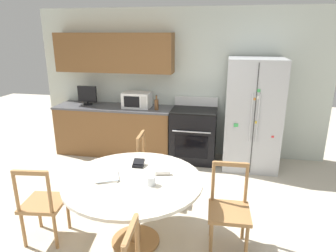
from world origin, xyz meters
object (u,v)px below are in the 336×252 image
at_px(oven_range, 194,134).
at_px(microwave, 137,100).
at_px(countertop_tv, 87,95).
at_px(counter_bottle, 156,104).
at_px(candle_glass, 151,181).
at_px(wallet, 139,164).
at_px(dining_chair_far, 153,167).
at_px(refrigerator, 252,114).
at_px(dining_chair_right, 229,210).
at_px(dining_chair_left, 43,204).

xyz_separation_m(oven_range, microwave, (-1.03, 0.04, 0.57)).
xyz_separation_m(countertop_tv, counter_bottle, (1.34, -0.13, -0.09)).
bearing_deg(oven_range, microwave, 177.88).
relative_size(microwave, candle_glass, 5.13).
xyz_separation_m(candle_glass, wallet, (-0.24, 0.40, -0.01)).
bearing_deg(dining_chair_far, countertop_tv, -135.37).
distance_m(dining_chair_far, candle_glass, 1.15).
xyz_separation_m(refrigerator, microwave, (-1.99, 0.10, 0.13)).
relative_size(countertop_tv, dining_chair_right, 0.39).
xyz_separation_m(microwave, candle_glass, (0.89, -2.47, -0.24)).
height_order(counter_bottle, dining_chair_left, counter_bottle).
relative_size(oven_range, wallet, 8.14).
xyz_separation_m(oven_range, dining_chair_far, (-0.39, -1.37, -0.03)).
bearing_deg(candle_glass, microwave, 109.77).
bearing_deg(counter_bottle, refrigerator, 0.30).
bearing_deg(dining_chair_left, dining_chair_far, 43.03).
relative_size(countertop_tv, dining_chair_left, 0.39).
xyz_separation_m(counter_bottle, dining_chair_far, (0.25, -1.30, -0.56)).
bearing_deg(counter_bottle, countertop_tv, 174.37).
distance_m(countertop_tv, dining_chair_far, 2.24).
xyz_separation_m(dining_chair_left, wallet, (0.93, 0.45, 0.35)).
height_order(dining_chair_left, wallet, dining_chair_left).
bearing_deg(counter_bottle, dining_chair_left, -105.51).
xyz_separation_m(countertop_tv, dining_chair_right, (2.61, -2.29, -0.65)).
distance_m(oven_range, dining_chair_right, 2.31).
relative_size(countertop_tv, candle_glass, 3.79).
distance_m(dining_chair_right, candle_glass, 0.87).
bearing_deg(dining_chair_left, oven_range, 54.64).
bearing_deg(countertop_tv, dining_chair_left, -75.32).
relative_size(microwave, counter_bottle, 1.82).
relative_size(refrigerator, counter_bottle, 6.86).
height_order(refrigerator, dining_chair_left, refrigerator).
relative_size(refrigerator, countertop_tv, 5.10).
height_order(refrigerator, dining_chair_right, refrigerator).
height_order(dining_chair_right, dining_chair_far, same).
distance_m(refrigerator, dining_chair_right, 2.24).
relative_size(refrigerator, oven_range, 1.67).
distance_m(candle_glass, wallet, 0.47).
bearing_deg(dining_chair_far, candle_glass, 9.82).
bearing_deg(dining_chair_far, dining_chair_right, 46.52).
distance_m(microwave, counter_bottle, 0.40).
distance_m(oven_range, dining_chair_far, 1.42).
xyz_separation_m(countertop_tv, candle_glass, (1.85, -2.50, -0.29)).
bearing_deg(microwave, counter_bottle, -15.84).
distance_m(microwave, dining_chair_left, 2.62).
height_order(microwave, wallet, microwave).
relative_size(refrigerator, candle_glass, 19.30).
relative_size(oven_range, microwave, 2.25).
distance_m(dining_chair_right, dining_chair_left, 1.96).
relative_size(counter_bottle, dining_chair_left, 0.29).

